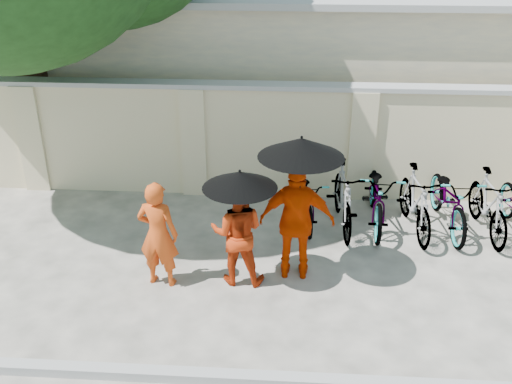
{
  "coord_description": "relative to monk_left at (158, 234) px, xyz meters",
  "views": [
    {
      "loc": [
        0.77,
        -6.47,
        4.64
      ],
      "look_at": [
        0.27,
        0.9,
        1.1
      ],
      "focal_mm": 40.0,
      "sensor_mm": 36.0,
      "label": 1
    }
  ],
  "objects": [
    {
      "name": "ground",
      "position": [
        1.01,
        -0.15,
        -0.78
      ],
      "size": [
        80.0,
        80.0,
        0.0
      ],
      "primitive_type": "plane",
      "color": "#BEB4A5"
    },
    {
      "name": "kerb",
      "position": [
        1.01,
        -1.85,
        -0.72
      ],
      "size": [
        40.0,
        0.16,
        0.12
      ],
      "primitive_type": "cube",
      "color": "#9D9D9D",
      "rests_on": "ground"
    },
    {
      "name": "compound_wall",
      "position": [
        2.01,
        3.05,
        0.22
      ],
      "size": [
        20.0,
        0.3,
        2.0
      ],
      "primitive_type": "cube",
      "color": "beige",
      "rests_on": "ground"
    },
    {
      "name": "building_behind",
      "position": [
        3.01,
        6.85,
        0.82
      ],
      "size": [
        14.0,
        6.0,
        3.2
      ],
      "primitive_type": "cube",
      "color": "beige",
      "rests_on": "ground"
    },
    {
      "name": "monk_left",
      "position": [
        0.0,
        0.0,
        0.0
      ],
      "size": [
        0.61,
        0.45,
        1.55
      ],
      "primitive_type": "imported",
      "rotation": [
        0.0,
        0.0,
        2.99
      ],
      "color": "#CF4613",
      "rests_on": "ground"
    },
    {
      "name": "monk_center",
      "position": [
        1.07,
        0.13,
        -0.0
      ],
      "size": [
        0.78,
        0.62,
        1.55
      ],
      "primitive_type": "imported",
      "rotation": [
        0.0,
        0.0,
        3.1
      ],
      "color": "#B62E0B",
      "rests_on": "ground"
    },
    {
      "name": "parasol_center",
      "position": [
        1.12,
        0.05,
        0.83
      ],
      "size": [
        0.99,
        0.99,
        0.84
      ],
      "color": "black",
      "rests_on": "ground"
    },
    {
      "name": "monk_right",
      "position": [
        1.88,
        0.31,
        0.11
      ],
      "size": [
        1.05,
        0.46,
        1.77
      ],
      "primitive_type": "imported",
      "rotation": [
        0.0,
        0.0,
        3.12
      ],
      "color": "#CC2F00",
      "rests_on": "ground"
    },
    {
      "name": "parasol_right",
      "position": [
        1.9,
        0.23,
        1.22
      ],
      "size": [
        1.13,
        1.13,
        1.13
      ],
      "color": "black",
      "rests_on": "ground"
    },
    {
      "name": "bike_0",
      "position": [
        2.06,
        1.94,
        -0.34
      ],
      "size": [
        0.72,
        1.7,
        0.87
      ],
      "primitive_type": "imported",
      "rotation": [
        0.0,
        0.0,
        0.09
      ],
      "color": "gray",
      "rests_on": "ground"
    },
    {
      "name": "bike_1",
      "position": [
        2.64,
        1.79,
        -0.23
      ],
      "size": [
        0.63,
        1.85,
        1.09
      ],
      "primitive_type": "imported",
      "rotation": [
        0.0,
        0.0,
        0.06
      ],
      "color": "gray",
      "rests_on": "ground"
    },
    {
      "name": "bike_2",
      "position": [
        3.22,
        1.95,
        -0.26
      ],
      "size": [
        0.8,
        2.01,
        1.04
      ],
      "primitive_type": "imported",
      "rotation": [
        0.0,
        0.0,
        -0.05
      ],
      "color": "gray",
      "rests_on": "ground"
    },
    {
      "name": "bike_3",
      "position": [
        3.79,
        1.74,
        -0.24
      ],
      "size": [
        0.65,
        1.81,
        1.07
      ],
      "primitive_type": "imported",
      "rotation": [
        0.0,
        0.0,
        0.08
      ],
      "color": "gray",
      "rests_on": "ground"
    },
    {
      "name": "bike_4",
      "position": [
        4.37,
        1.9,
        -0.26
      ],
      "size": [
        0.77,
        1.99,
        1.03
      ],
      "primitive_type": "imported",
      "rotation": [
        0.0,
        0.0,
        0.04
      ],
      "color": "gray",
      "rests_on": "ground"
    },
    {
      "name": "bike_5",
      "position": [
        4.95,
        1.75,
        -0.26
      ],
      "size": [
        0.57,
        1.74,
        1.03
      ],
      "primitive_type": "imported",
      "rotation": [
        0.0,
        0.0,
        0.05
      ],
      "color": "gray",
      "rests_on": "ground"
    }
  ]
}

